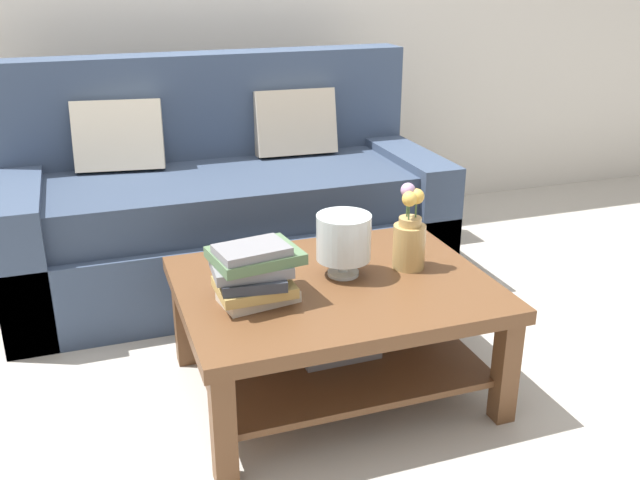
% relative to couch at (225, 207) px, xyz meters
% --- Properties ---
extents(ground_plane, '(10.00, 10.00, 0.00)m').
position_rel_couch_xyz_m(ground_plane, '(0.13, -0.83, -0.36)').
color(ground_plane, '#B7B2A8').
extents(couch, '(2.01, 0.90, 1.06)m').
position_rel_couch_xyz_m(couch, '(0.00, 0.00, 0.00)').
color(couch, '#384760').
rests_on(couch, ground).
extents(coffee_table, '(1.07, 0.84, 0.43)m').
position_rel_couch_xyz_m(coffee_table, '(0.15, -1.11, -0.05)').
color(coffee_table, brown).
rests_on(coffee_table, ground).
extents(book_stack_main, '(0.30, 0.25, 0.20)m').
position_rel_couch_xyz_m(book_stack_main, '(-0.15, -1.16, 0.17)').
color(book_stack_main, beige).
rests_on(book_stack_main, coffee_table).
extents(glass_hurricane_vase, '(0.19, 0.19, 0.22)m').
position_rel_couch_xyz_m(glass_hurricane_vase, '(0.20, -1.07, 0.21)').
color(glass_hurricane_vase, silver).
rests_on(glass_hurricane_vase, coffee_table).
extents(flower_pitcher, '(0.12, 0.12, 0.32)m').
position_rel_couch_xyz_m(flower_pitcher, '(0.45, -1.08, 0.19)').
color(flower_pitcher, tan).
rests_on(flower_pitcher, coffee_table).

